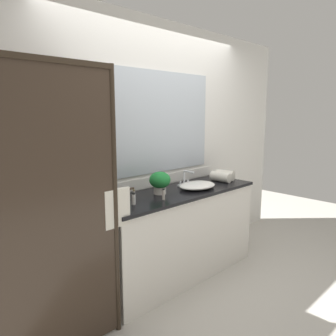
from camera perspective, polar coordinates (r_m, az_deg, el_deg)
ground_plane at (r=3.55m, az=1.83°, el=-18.33°), size 8.00×8.00×0.00m
wall_back_with_mirror at (r=3.39m, az=-2.22°, el=3.64°), size 4.40×0.06×2.60m
vanity_cabinet at (r=3.36m, az=1.76°, el=-11.49°), size 1.80×0.58×0.90m
shower_enclosure at (r=2.30m, az=-17.32°, el=-6.95°), size 1.20×0.59×2.00m
sink_basin at (r=3.33m, az=5.20°, el=-3.07°), size 0.42×0.31×0.07m
faucet at (r=3.43m, az=3.04°, el=-2.19°), size 0.17×0.16×0.17m
potted_plant at (r=3.08m, az=-1.45°, el=-2.36°), size 0.20×0.20×0.22m
soap_dish at (r=2.72m, az=-8.04°, el=-6.45°), size 0.10×0.07×0.04m
amenity_bottle_lotion at (r=2.98m, az=-6.06°, el=-4.56°), size 0.02×0.02×0.08m
amenity_bottle_body_wash at (r=2.75m, az=-6.11°, el=-5.47°), size 0.03×0.03×0.10m
amenity_bottle_conditioner at (r=2.89m, az=-0.79°, el=-4.70°), size 0.03×0.03×0.10m
rolled_towel_near_edge at (r=3.78m, az=10.05°, el=-1.24°), size 0.15×0.22×0.12m
rolled_towel_middle at (r=3.68m, az=9.33°, el=-1.55°), size 0.13×0.24×0.11m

